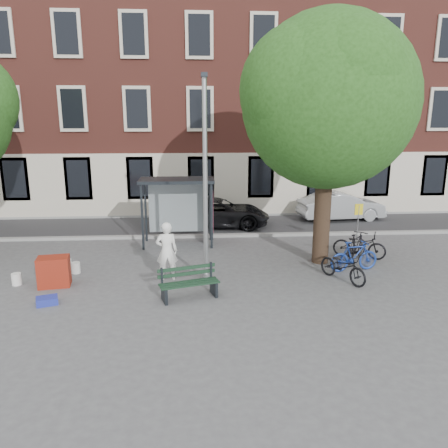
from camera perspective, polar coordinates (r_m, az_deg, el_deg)
ground at (r=13.63m, az=-2.33°, el=-7.34°), size 90.00×90.00×0.00m
road at (r=20.32m, az=-2.86°, el=-0.22°), size 40.00×4.00×0.01m
curb_near at (r=18.37m, az=-2.75°, el=-1.56°), size 40.00×0.25×0.12m
curb_far at (r=22.25m, az=-2.96°, el=1.16°), size 40.00×0.25×0.12m
building_row at (r=25.81m, az=-3.31°, el=18.38°), size 30.00×8.00×14.00m
lamppost at (r=12.90m, az=-2.45°, el=4.28°), size 0.28×0.35×6.11m
tree_right at (r=14.76m, az=13.71°, el=16.14°), size 5.76×5.60×8.20m
bus_shelter at (r=17.09m, az=-4.81°, el=3.64°), size 2.85×1.45×2.62m
painter at (r=13.54m, az=-7.48°, el=-3.52°), size 0.70×0.49×1.83m
bench at (r=12.27m, az=-4.61°, el=-7.87°), size 1.74×0.98×0.85m
bike_a at (r=16.31m, az=17.27°, el=-2.62°), size 1.93×1.39×0.97m
bike_b at (r=14.88m, az=16.64°, el=-4.04°), size 1.74×0.77×1.01m
bike_c at (r=13.89m, az=15.28°, el=-5.37°), size 1.42×1.87×0.94m
bike_d at (r=15.88m, az=16.88°, el=-2.89°), size 1.52×1.61×1.04m
car_dark at (r=20.08m, az=-0.74°, el=1.51°), size 4.80×2.44×1.30m
car_silver at (r=22.13m, az=15.04°, el=2.28°), size 4.30×1.90×1.37m
red_stand at (r=13.98m, az=-21.32°, el=-5.81°), size 0.98×0.73×0.90m
blue_crate at (r=12.85m, az=-22.11°, el=-9.26°), size 0.65×0.56×0.20m
bucket_a at (r=14.95m, az=-18.79°, el=-5.43°), size 0.29×0.29×0.36m
bucket_b at (r=14.60m, az=-25.48°, el=-6.52°), size 0.36×0.36×0.36m
bucket_c at (r=15.36m, az=-19.78°, el=-5.01°), size 0.36×0.36×0.36m
notice_sign at (r=16.92m, az=17.13°, el=0.80°), size 0.31×0.05×1.81m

